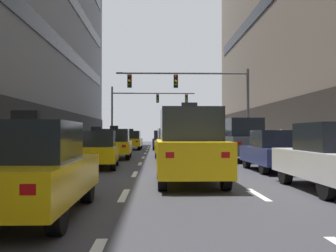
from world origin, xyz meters
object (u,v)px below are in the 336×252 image
(taxi_driving_5, at_px, (114,144))
(taxi_driving_6, at_px, (28,170))
(car_driving_1, at_px, (163,140))
(taxi_driving_3, at_px, (174,144))
(car_parked_3, at_px, (242,140))
(traffic_signal_0, at_px, (199,91))
(taxi_driving_2, at_px, (96,150))
(traffic_signal_1, at_px, (142,105))
(car_parked_2, at_px, (274,151))
(taxi_driving_0, at_px, (131,140))
(taxi_driving_4, at_px, (189,147))
(pedestrian_0, at_px, (281,141))

(taxi_driving_5, relative_size, taxi_driving_6, 1.03)
(taxi_driving_5, distance_m, taxi_driving_6, 16.37)
(taxi_driving_6, bearing_deg, car_driving_1, 84.24)
(taxi_driving_3, bearing_deg, car_driving_1, 91.13)
(car_parked_3, relative_size, traffic_signal_0, 0.54)
(taxi_driving_2, distance_m, taxi_driving_6, 9.95)
(taxi_driving_5, distance_m, traffic_signal_1, 17.60)
(taxi_driving_6, bearing_deg, taxi_driving_3, 77.90)
(taxi_driving_2, bearing_deg, car_parked_2, -12.55)
(taxi_driving_0, distance_m, taxi_driving_2, 19.48)
(traffic_signal_0, bearing_deg, taxi_driving_6, -104.91)
(taxi_driving_0, xyz_separation_m, taxi_driving_6, (-0.04, -29.43, -0.00))
(taxi_driving_4, relative_size, taxi_driving_6, 1.00)
(pedestrian_0, bearing_deg, taxi_driving_3, -177.76)
(car_parked_2, bearing_deg, car_driving_1, 100.49)
(taxi_driving_2, xyz_separation_m, traffic_signal_0, (5.34, 9.23, 3.44))
(car_parked_2, distance_m, car_parked_3, 5.95)
(taxi_driving_2, distance_m, traffic_signal_0, 11.21)
(taxi_driving_2, height_order, traffic_signal_1, traffic_signal_1)
(car_driving_1, bearing_deg, taxi_driving_3, -88.87)
(car_parked_3, height_order, traffic_signal_0, traffic_signal_0)
(car_parked_3, bearing_deg, taxi_driving_4, -110.29)
(taxi_driving_3, distance_m, car_parked_2, 7.63)
(taxi_driving_2, xyz_separation_m, traffic_signal_1, (1.10, 23.64, 3.54))
(taxi_driving_4, distance_m, car_parked_3, 10.42)
(taxi_driving_0, distance_m, car_driving_1, 2.92)
(traffic_signal_1, xyz_separation_m, pedestrian_0, (8.39, -18.25, -3.30))
(car_driving_1, bearing_deg, taxi_driving_5, -103.43)
(taxi_driving_3, xyz_separation_m, taxi_driving_5, (-3.38, 1.27, -0.01))
(car_parked_2, bearing_deg, taxi_driving_6, -129.23)
(taxi_driving_6, height_order, car_parked_2, taxi_driving_6)
(taxi_driving_2, relative_size, taxi_driving_5, 0.92)
(taxi_driving_5, height_order, pedestrian_0, taxi_driving_5)
(taxi_driving_2, bearing_deg, taxi_driving_5, 89.14)
(car_driving_1, height_order, traffic_signal_0, traffic_signal_0)
(car_parked_2, bearing_deg, taxi_driving_3, 118.13)
(car_driving_1, relative_size, pedestrian_0, 2.99)
(traffic_signal_0, distance_m, traffic_signal_1, 15.02)
(car_driving_1, xyz_separation_m, taxi_driving_2, (-3.19, -19.38, -0.07))
(taxi_driving_6, relative_size, traffic_signal_1, 0.54)
(traffic_signal_0, bearing_deg, car_parked_3, -70.42)
(taxi_driving_5, bearing_deg, taxi_driving_4, -74.13)
(taxi_driving_2, xyz_separation_m, taxi_driving_3, (3.47, 5.16, 0.08))
(taxi_driving_6, bearing_deg, traffic_signal_1, 88.52)
(taxi_driving_3, distance_m, taxi_driving_6, 15.45)
(taxi_driving_2, height_order, car_parked_2, taxi_driving_2)
(car_driving_1, height_order, taxi_driving_2, taxi_driving_2)
(taxi_driving_0, relative_size, car_parked_2, 1.07)
(taxi_driving_6, height_order, traffic_signal_1, traffic_signal_1)
(taxi_driving_0, height_order, car_parked_2, taxi_driving_0)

